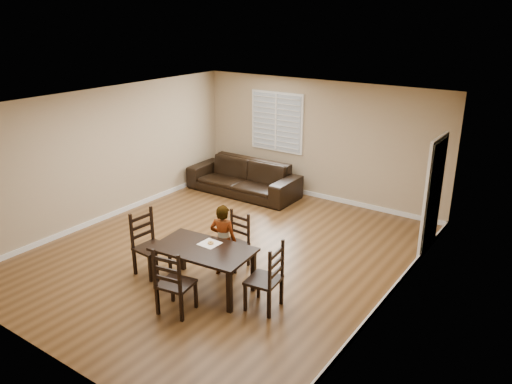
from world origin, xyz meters
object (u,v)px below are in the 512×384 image
at_px(chair_far, 171,286).
at_px(dining_table, 204,253).
at_px(sofa, 243,178).
at_px(chair_left, 146,244).
at_px(chair_right, 271,281).
at_px(child, 223,240).
at_px(chair_near, 238,241).
at_px(donut, 211,243).

bearing_deg(chair_far, dining_table, -93.68).
bearing_deg(dining_table, sofa, 112.79).
relative_size(chair_left, chair_right, 1.02).
xyz_separation_m(chair_far, chair_left, (-1.25, 0.72, 0.02)).
distance_m(chair_far, chair_left, 1.45).
relative_size(chair_right, child, 0.86).
bearing_deg(chair_right, chair_near, -131.18).
relative_size(chair_right, donut, 10.86).
bearing_deg(child, chair_near, -103.57).
xyz_separation_m(donut, sofa, (-2.08, 3.70, -0.34)).
bearing_deg(donut, chair_left, -167.43).
bearing_deg(donut, dining_table, -90.91).
xyz_separation_m(chair_far, child, (-0.14, 1.36, 0.14)).
relative_size(chair_far, chair_left, 0.97).
relative_size(chair_near, sofa, 0.35).
bearing_deg(chair_right, sofa, -145.89).
bearing_deg(dining_table, chair_left, 178.95).
bearing_deg(child, chair_far, 79.35).
distance_m(chair_right, child, 1.30).
bearing_deg(chair_right, child, -116.31).
bearing_deg(sofa, dining_table, -62.18).
height_order(chair_left, child, child).
distance_m(chair_near, child, 0.46).
bearing_deg(sofa, chair_right, -49.60).
bearing_deg(chair_near, sofa, 128.33).
bearing_deg(chair_left, chair_right, -80.96).
distance_m(chair_near, chair_left, 1.52).
relative_size(chair_left, donut, 11.06).
height_order(chair_far, chair_right, chair_right).
xyz_separation_m(chair_left, chair_right, (2.33, 0.20, -0.01)).
xyz_separation_m(dining_table, child, (-0.05, 0.55, -0.01)).
distance_m(chair_far, child, 1.37).
distance_m(chair_near, chair_far, 1.78).
xyz_separation_m(dining_table, donut, (0.00, 0.17, 0.11)).
height_order(chair_near, child, child).
height_order(dining_table, sofa, sofa).
height_order(chair_left, donut, chair_left).
bearing_deg(chair_near, child, -83.34).
distance_m(chair_far, donut, 1.02).
relative_size(child, donut, 12.63).
bearing_deg(chair_left, donut, -73.36).
bearing_deg(chair_left, child, -56.22).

